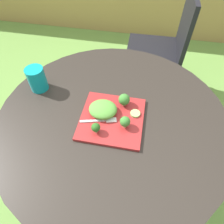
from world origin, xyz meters
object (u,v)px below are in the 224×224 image
(salad_plate, at_px, (111,119))
(patio_chair, at_px, (167,42))
(drinking_glass, at_px, (37,80))
(fork, at_px, (102,120))

(salad_plate, bearing_deg, patio_chair, 75.27)
(drinking_glass, bearing_deg, salad_plate, -18.35)
(patio_chair, relative_size, salad_plate, 3.34)
(drinking_glass, xyz_separation_m, fork, (0.35, -0.15, -0.04))
(salad_plate, bearing_deg, fork, -147.03)
(fork, bearing_deg, patio_chair, 73.66)
(drinking_glass, bearing_deg, fork, -23.56)
(salad_plate, relative_size, fork, 1.76)
(patio_chair, bearing_deg, salad_plate, -104.73)
(fork, bearing_deg, salad_plate, 32.97)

